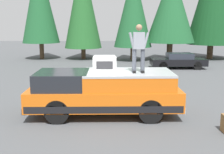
{
  "coord_description": "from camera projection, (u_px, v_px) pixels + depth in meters",
  "views": [
    {
      "loc": [
        -10.18,
        -0.34,
        3.37
      ],
      "look_at": [
        0.35,
        -0.53,
        1.35
      ],
      "focal_mm": 44.97,
      "sensor_mm": 36.0,
      "label": 1
    }
  ],
  "objects": [
    {
      "name": "pickup_truck",
      "position": [
        104.0,
        92.0,
        10.32
      ],
      "size": [
        2.01,
        5.54,
        1.65
      ],
      "color": "orange",
      "rests_on": "ground"
    },
    {
      "name": "conifer_left",
      "position": [
        171.0,
        6.0,
        25.19
      ],
      "size": [
        4.42,
        4.42,
        8.18
      ],
      "color": "#4C3826",
      "rests_on": "ground"
    },
    {
      "name": "parked_car_black",
      "position": [
        178.0,
        61.0,
        21.27
      ],
      "size": [
        1.64,
        4.1,
        1.16
      ],
      "color": "black",
      "rests_on": "ground"
    },
    {
      "name": "ground_plane",
      "position": [
        98.0,
        114.0,
        10.63
      ],
      "size": [
        90.0,
        90.0,
        0.0
      ],
      "primitive_type": "plane",
      "color": "#4C4F51"
    },
    {
      "name": "conifer_center_left",
      "position": [
        133.0,
        8.0,
        25.07
      ],
      "size": [
        3.44,
        3.44,
        8.26
      ],
      "color": "#4C3826",
      "rests_on": "ground"
    },
    {
      "name": "conifer_right",
      "position": [
        39.0,
        0.0,
        26.13
      ],
      "size": [
        3.5,
        3.5,
        9.5
      ],
      "color": "#4C3826",
      "rests_on": "ground"
    },
    {
      "name": "conifer_center_right",
      "position": [
        82.0,
        2.0,
        26.13
      ],
      "size": [
        3.51,
        3.51,
        9.65
      ],
      "color": "#4C3826",
      "rests_on": "ground"
    },
    {
      "name": "person_on_truck_bed",
      "position": [
        139.0,
        47.0,
        9.78
      ],
      "size": [
        0.29,
        0.72,
        1.69
      ],
      "color": "#4C515B",
      "rests_on": "pickup_truck"
    },
    {
      "name": "compressor_unit",
      "position": [
        105.0,
        64.0,
        10.24
      ],
      "size": [
        0.65,
        0.84,
        0.56
      ],
      "color": "white",
      "rests_on": "pickup_truck"
    }
  ]
}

